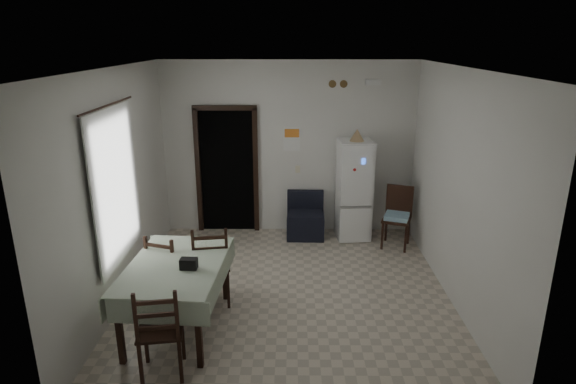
% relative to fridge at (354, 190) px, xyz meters
% --- Properties ---
extents(ground, '(4.50, 4.50, 0.00)m').
position_rel_fridge_xyz_m(ground, '(-1.08, -1.93, -0.83)').
color(ground, beige).
rests_on(ground, ground).
extents(ceiling, '(4.20, 4.50, 0.02)m').
position_rel_fridge_xyz_m(ceiling, '(-1.08, -1.93, 2.07)').
color(ceiling, white).
rests_on(ceiling, ground).
extents(wall_back, '(4.20, 0.02, 2.90)m').
position_rel_fridge_xyz_m(wall_back, '(-1.08, 0.32, 0.62)').
color(wall_back, silver).
rests_on(wall_back, ground).
extents(wall_front, '(4.20, 0.02, 2.90)m').
position_rel_fridge_xyz_m(wall_front, '(-1.08, -4.18, 0.62)').
color(wall_front, silver).
rests_on(wall_front, ground).
extents(wall_left, '(0.02, 4.50, 2.90)m').
position_rel_fridge_xyz_m(wall_left, '(-3.18, -1.93, 0.62)').
color(wall_left, silver).
rests_on(wall_left, ground).
extents(wall_right, '(0.02, 4.50, 2.90)m').
position_rel_fridge_xyz_m(wall_right, '(1.02, -1.93, 0.62)').
color(wall_right, silver).
rests_on(wall_right, ground).
extents(doorway, '(1.06, 0.52, 2.22)m').
position_rel_fridge_xyz_m(doorway, '(-2.13, 0.52, 0.23)').
color(doorway, black).
rests_on(doorway, ground).
extents(window_recess, '(0.10, 1.20, 1.60)m').
position_rel_fridge_xyz_m(window_recess, '(-3.23, -2.13, 0.72)').
color(window_recess, silver).
rests_on(window_recess, ground).
extents(curtain, '(0.02, 1.45, 1.85)m').
position_rel_fridge_xyz_m(curtain, '(-3.12, -2.13, 0.72)').
color(curtain, silver).
rests_on(curtain, ground).
extents(curtain_rod, '(0.02, 1.60, 0.02)m').
position_rel_fridge_xyz_m(curtain_rod, '(-3.11, -2.13, 1.67)').
color(curtain_rod, black).
rests_on(curtain_rod, ground).
extents(calendar, '(0.28, 0.02, 0.40)m').
position_rel_fridge_xyz_m(calendar, '(-1.03, 0.31, 0.79)').
color(calendar, white).
rests_on(calendar, ground).
extents(calendar_image, '(0.24, 0.01, 0.14)m').
position_rel_fridge_xyz_m(calendar_image, '(-1.03, 0.30, 0.89)').
color(calendar_image, orange).
rests_on(calendar_image, ground).
extents(light_switch, '(0.08, 0.02, 0.12)m').
position_rel_fridge_xyz_m(light_switch, '(-0.93, 0.31, 0.27)').
color(light_switch, beige).
rests_on(light_switch, ground).
extents(vent_left, '(0.12, 0.03, 0.12)m').
position_rel_fridge_xyz_m(vent_left, '(-0.38, 0.30, 1.69)').
color(vent_left, brown).
rests_on(vent_left, ground).
extents(vent_right, '(0.12, 0.03, 0.12)m').
position_rel_fridge_xyz_m(vent_right, '(-0.20, 0.30, 1.69)').
color(vent_right, brown).
rests_on(vent_right, ground).
extents(emergency_light, '(0.25, 0.07, 0.09)m').
position_rel_fridge_xyz_m(emergency_light, '(0.27, 0.28, 1.72)').
color(emergency_light, white).
rests_on(emergency_light, ground).
extents(fridge, '(0.58, 0.58, 1.66)m').
position_rel_fridge_xyz_m(fridge, '(0.00, 0.00, 0.00)').
color(fridge, white).
rests_on(fridge, ground).
extents(tan_cone, '(0.23, 0.23, 0.19)m').
position_rel_fridge_xyz_m(tan_cone, '(0.01, -0.04, 0.93)').
color(tan_cone, tan).
rests_on(tan_cone, fridge).
extents(navy_seat, '(0.63, 0.61, 0.75)m').
position_rel_fridge_xyz_m(navy_seat, '(-0.79, 0.00, -0.46)').
color(navy_seat, black).
rests_on(navy_seat, ground).
extents(corner_chair, '(0.54, 0.54, 0.98)m').
position_rel_fridge_xyz_m(corner_chair, '(0.65, -0.41, -0.34)').
color(corner_chair, black).
rests_on(corner_chair, ground).
extents(dining_table, '(1.12, 1.63, 0.82)m').
position_rel_fridge_xyz_m(dining_table, '(-2.33, -2.72, -0.42)').
color(dining_table, '#A5B59B').
rests_on(dining_table, ground).
extents(black_bag, '(0.19, 0.12, 0.12)m').
position_rel_fridge_xyz_m(black_bag, '(-2.15, -2.84, 0.05)').
color(black_bag, black).
rests_on(black_bag, dining_table).
extents(dining_chair_far_left, '(0.52, 0.52, 0.97)m').
position_rel_fridge_xyz_m(dining_chair_far_left, '(-2.55, -2.19, -0.34)').
color(dining_chair_far_left, black).
rests_on(dining_chair_far_left, ground).
extents(dining_chair_far_right, '(0.52, 0.52, 1.07)m').
position_rel_fridge_xyz_m(dining_chair_far_right, '(-2.04, -2.13, -0.30)').
color(dining_chair_far_right, black).
rests_on(dining_chair_far_right, ground).
extents(dining_chair_near_head, '(0.50, 0.50, 1.01)m').
position_rel_fridge_xyz_m(dining_chair_near_head, '(-2.31, -3.51, -0.32)').
color(dining_chair_near_head, black).
rests_on(dining_chair_near_head, ground).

